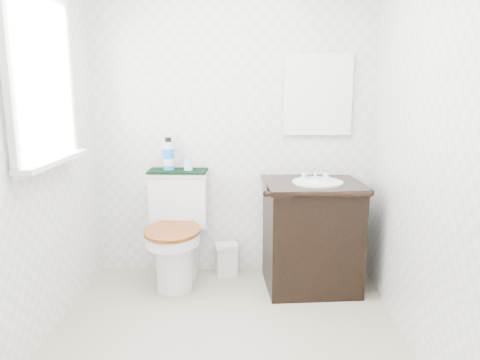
# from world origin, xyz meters

# --- Properties ---
(floor) EXTENTS (2.40, 2.40, 0.00)m
(floor) POSITION_xyz_m (0.00, 0.00, 0.00)
(floor) COLOR #B8B194
(floor) RESTS_ON ground
(wall_back) EXTENTS (2.40, 0.00, 2.40)m
(wall_back) POSITION_xyz_m (0.00, 1.20, 1.20)
(wall_back) COLOR silver
(wall_back) RESTS_ON ground
(wall_front) EXTENTS (2.40, 0.00, 2.40)m
(wall_front) POSITION_xyz_m (0.00, -1.20, 1.20)
(wall_front) COLOR silver
(wall_front) RESTS_ON ground
(wall_left) EXTENTS (0.00, 2.40, 2.40)m
(wall_left) POSITION_xyz_m (-1.10, 0.00, 1.20)
(wall_left) COLOR silver
(wall_left) RESTS_ON ground
(wall_right) EXTENTS (0.00, 2.40, 2.40)m
(wall_right) POSITION_xyz_m (1.10, 0.00, 1.20)
(wall_right) COLOR silver
(wall_right) RESTS_ON ground
(window) EXTENTS (0.02, 0.70, 0.90)m
(window) POSITION_xyz_m (-1.07, 0.25, 1.55)
(window) COLOR white
(window) RESTS_ON wall_left
(mirror) EXTENTS (0.50, 0.02, 0.60)m
(mirror) POSITION_xyz_m (0.65, 1.18, 1.45)
(mirror) COLOR silver
(mirror) RESTS_ON wall_back
(toilet) EXTENTS (0.46, 0.64, 0.85)m
(toilet) POSITION_xyz_m (-0.43, 0.96, 0.37)
(toilet) COLOR white
(toilet) RESTS_ON floor
(vanity) EXTENTS (0.77, 0.68, 0.92)m
(vanity) POSITION_xyz_m (0.61, 0.90, 0.43)
(vanity) COLOR black
(vanity) RESTS_ON floor
(trash_bin) EXTENTS (0.21, 0.18, 0.26)m
(trash_bin) POSITION_xyz_m (-0.05, 1.10, 0.14)
(trash_bin) COLOR silver
(trash_bin) RESTS_ON floor
(towel) EXTENTS (0.45, 0.22, 0.02)m
(towel) POSITION_xyz_m (-0.43, 1.09, 0.86)
(towel) COLOR black
(towel) RESTS_ON toilet
(mouthwash_bottle) EXTENTS (0.09, 0.09, 0.25)m
(mouthwash_bottle) POSITION_xyz_m (-0.50, 1.10, 0.99)
(mouthwash_bottle) COLOR #197DDB
(mouthwash_bottle) RESTS_ON towel
(cup) EXTENTS (0.07, 0.07, 0.09)m
(cup) POSITION_xyz_m (-0.34, 1.09, 0.91)
(cup) COLOR #94C1F2
(cup) RESTS_ON towel
(soap_bar) EXTENTS (0.07, 0.05, 0.02)m
(soap_bar) POSITION_xyz_m (0.57, 1.01, 0.83)
(soap_bar) COLOR #16676C
(soap_bar) RESTS_ON vanity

